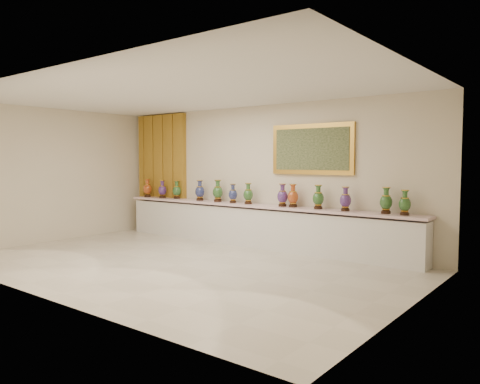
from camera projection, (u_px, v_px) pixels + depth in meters
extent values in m
plane|color=beige|center=(178.00, 265.00, 8.20)|extent=(8.00, 8.00, 0.00)
plane|color=beige|center=(261.00, 176.00, 10.07)|extent=(8.00, 0.00, 8.00)
plane|color=beige|center=(52.00, 175.00, 10.55)|extent=(0.00, 5.00, 5.00)
plane|color=beige|center=(411.00, 188.00, 5.65)|extent=(0.00, 5.00, 5.00)
plane|color=white|center=(176.00, 92.00, 8.00)|extent=(8.00, 8.00, 0.00)
cube|color=#AC7E24|center=(162.00, 173.00, 11.88)|extent=(1.64, 0.14, 2.95)
cube|color=gold|center=(312.00, 149.00, 9.22)|extent=(1.80, 0.06, 1.00)
cube|color=#1D3219|center=(311.00, 149.00, 9.20)|extent=(1.62, 0.02, 0.82)
cube|color=white|center=(254.00, 227.00, 9.96)|extent=(7.20, 0.42, 0.81)
cube|color=#FED6DD|center=(254.00, 206.00, 9.91)|extent=(7.28, 0.48, 0.05)
cylinder|color=black|center=(148.00, 196.00, 11.93)|extent=(0.16, 0.16, 0.05)
cone|color=gold|center=(148.00, 194.00, 11.93)|extent=(0.14, 0.14, 0.03)
ellipsoid|color=maroon|center=(147.00, 189.00, 11.92)|extent=(0.28, 0.28, 0.27)
cylinder|color=gold|center=(147.00, 185.00, 11.91)|extent=(0.15, 0.15, 0.01)
cylinder|color=maroon|center=(147.00, 182.00, 11.91)|extent=(0.09, 0.09, 0.10)
cone|color=maroon|center=(147.00, 180.00, 11.90)|extent=(0.15, 0.15, 0.04)
cylinder|color=gold|center=(147.00, 179.00, 11.90)|extent=(0.15, 0.15, 0.01)
cylinder|color=black|center=(162.00, 197.00, 11.60)|extent=(0.15, 0.15, 0.04)
cone|color=gold|center=(162.00, 195.00, 11.60)|extent=(0.14, 0.14, 0.03)
ellipsoid|color=#1D0D49|center=(162.00, 190.00, 11.59)|extent=(0.25, 0.25, 0.25)
cylinder|color=gold|center=(162.00, 186.00, 11.58)|extent=(0.14, 0.14, 0.01)
cylinder|color=#1D0D49|center=(162.00, 184.00, 11.58)|extent=(0.08, 0.08, 0.09)
cone|color=#1D0D49|center=(162.00, 181.00, 11.57)|extent=(0.14, 0.14, 0.03)
cylinder|color=gold|center=(162.00, 181.00, 11.57)|extent=(0.14, 0.14, 0.01)
cylinder|color=black|center=(177.00, 198.00, 11.38)|extent=(0.16, 0.16, 0.04)
cone|color=gold|center=(177.00, 196.00, 11.37)|extent=(0.14, 0.14, 0.03)
ellipsoid|color=black|center=(177.00, 191.00, 11.36)|extent=(0.24, 0.24, 0.25)
cylinder|color=gold|center=(177.00, 186.00, 11.36)|extent=(0.14, 0.14, 0.01)
cylinder|color=black|center=(177.00, 184.00, 11.35)|extent=(0.08, 0.08, 0.09)
cone|color=black|center=(177.00, 182.00, 11.35)|extent=(0.14, 0.14, 0.03)
cylinder|color=gold|center=(177.00, 181.00, 11.35)|extent=(0.14, 0.14, 0.01)
cylinder|color=black|center=(200.00, 200.00, 10.86)|extent=(0.17, 0.17, 0.05)
cone|color=gold|center=(200.00, 197.00, 10.86)|extent=(0.15, 0.15, 0.03)
ellipsoid|color=#0C0B3C|center=(200.00, 192.00, 10.85)|extent=(0.24, 0.24, 0.27)
cylinder|color=gold|center=(200.00, 187.00, 10.84)|extent=(0.15, 0.15, 0.01)
cylinder|color=#0C0B3C|center=(200.00, 184.00, 10.84)|extent=(0.09, 0.09, 0.10)
cone|color=#0C0B3C|center=(200.00, 181.00, 10.83)|extent=(0.15, 0.15, 0.04)
cylinder|color=gold|center=(200.00, 180.00, 10.83)|extent=(0.15, 0.15, 0.01)
cylinder|color=black|center=(218.00, 201.00, 10.54)|extent=(0.17, 0.17, 0.05)
cone|color=gold|center=(218.00, 198.00, 10.54)|extent=(0.15, 0.15, 0.03)
ellipsoid|color=black|center=(218.00, 192.00, 10.53)|extent=(0.25, 0.25, 0.29)
cylinder|color=gold|center=(218.00, 187.00, 10.52)|extent=(0.16, 0.16, 0.01)
cylinder|color=black|center=(218.00, 184.00, 10.52)|extent=(0.09, 0.09, 0.10)
cone|color=black|center=(218.00, 181.00, 10.51)|extent=(0.16, 0.16, 0.04)
cylinder|color=gold|center=(218.00, 180.00, 10.51)|extent=(0.16, 0.16, 0.01)
cylinder|color=black|center=(233.00, 202.00, 10.25)|extent=(0.15, 0.15, 0.04)
cone|color=gold|center=(233.00, 200.00, 10.25)|extent=(0.13, 0.13, 0.03)
ellipsoid|color=#0C0B3C|center=(233.00, 195.00, 10.24)|extent=(0.20, 0.20, 0.24)
cylinder|color=gold|center=(233.00, 190.00, 10.24)|extent=(0.13, 0.13, 0.01)
cylinder|color=#0C0B3C|center=(233.00, 188.00, 10.23)|extent=(0.08, 0.08, 0.09)
cone|color=#0C0B3C|center=(233.00, 185.00, 10.23)|extent=(0.13, 0.13, 0.03)
cylinder|color=gold|center=(233.00, 184.00, 10.23)|extent=(0.14, 0.14, 0.01)
cylinder|color=black|center=(248.00, 203.00, 10.01)|extent=(0.16, 0.16, 0.04)
cone|color=gold|center=(248.00, 201.00, 10.00)|extent=(0.14, 0.14, 0.03)
ellipsoid|color=black|center=(248.00, 195.00, 9.99)|extent=(0.23, 0.23, 0.26)
cylinder|color=gold|center=(248.00, 190.00, 9.99)|extent=(0.14, 0.14, 0.01)
cylinder|color=black|center=(248.00, 187.00, 9.98)|extent=(0.08, 0.08, 0.09)
cone|color=black|center=(248.00, 184.00, 9.98)|extent=(0.14, 0.14, 0.03)
cylinder|color=gold|center=(248.00, 183.00, 9.98)|extent=(0.15, 0.15, 0.01)
cylinder|color=black|center=(282.00, 205.00, 9.46)|extent=(0.16, 0.16, 0.05)
cone|color=gold|center=(282.00, 203.00, 9.46)|extent=(0.14, 0.14, 0.03)
ellipsoid|color=#1D0D49|center=(282.00, 197.00, 9.45)|extent=(0.27, 0.27, 0.27)
cylinder|color=gold|center=(283.00, 191.00, 9.44)|extent=(0.15, 0.15, 0.01)
cylinder|color=#1D0D49|center=(283.00, 188.00, 9.44)|extent=(0.09, 0.09, 0.10)
cone|color=#1D0D49|center=(283.00, 185.00, 9.43)|extent=(0.15, 0.15, 0.04)
cylinder|color=gold|center=(283.00, 184.00, 9.43)|extent=(0.15, 0.15, 0.01)
cylinder|color=black|center=(293.00, 206.00, 9.33)|extent=(0.16, 0.16, 0.05)
cone|color=gold|center=(293.00, 203.00, 9.33)|extent=(0.14, 0.14, 0.03)
ellipsoid|color=maroon|center=(293.00, 197.00, 9.32)|extent=(0.24, 0.24, 0.27)
cylinder|color=gold|center=(293.00, 191.00, 9.31)|extent=(0.15, 0.15, 0.01)
cylinder|color=maroon|center=(293.00, 188.00, 9.31)|extent=(0.09, 0.09, 0.10)
cone|color=maroon|center=(293.00, 185.00, 9.30)|extent=(0.15, 0.15, 0.04)
cylinder|color=gold|center=(293.00, 184.00, 9.30)|extent=(0.15, 0.15, 0.01)
cylinder|color=black|center=(318.00, 208.00, 8.98)|extent=(0.16, 0.16, 0.05)
cone|color=gold|center=(318.00, 205.00, 8.98)|extent=(0.14, 0.14, 0.03)
ellipsoid|color=black|center=(318.00, 198.00, 8.97)|extent=(0.23, 0.23, 0.27)
cylinder|color=gold|center=(318.00, 193.00, 8.96)|extent=(0.15, 0.15, 0.01)
cylinder|color=black|center=(318.00, 189.00, 8.96)|extent=(0.09, 0.09, 0.10)
cone|color=black|center=(318.00, 186.00, 8.95)|extent=(0.15, 0.15, 0.04)
cylinder|color=gold|center=(318.00, 185.00, 8.95)|extent=(0.15, 0.15, 0.01)
cylinder|color=black|center=(345.00, 210.00, 8.61)|extent=(0.16, 0.16, 0.04)
cone|color=gold|center=(345.00, 207.00, 8.61)|extent=(0.14, 0.14, 0.03)
ellipsoid|color=#1D0D49|center=(345.00, 200.00, 8.60)|extent=(0.22, 0.22, 0.26)
cylinder|color=gold|center=(346.00, 194.00, 8.59)|extent=(0.14, 0.14, 0.01)
cylinder|color=#1D0D49|center=(346.00, 191.00, 8.59)|extent=(0.08, 0.08, 0.09)
cone|color=#1D0D49|center=(346.00, 188.00, 8.59)|extent=(0.14, 0.14, 0.03)
cylinder|color=gold|center=(346.00, 187.00, 8.59)|extent=(0.15, 0.15, 0.01)
cylinder|color=black|center=(386.00, 212.00, 8.19)|extent=(0.16, 0.16, 0.05)
cone|color=gold|center=(386.00, 209.00, 8.18)|extent=(0.14, 0.14, 0.03)
ellipsoid|color=black|center=(386.00, 202.00, 8.18)|extent=(0.26, 0.26, 0.27)
cylinder|color=gold|center=(386.00, 196.00, 8.17)|extent=(0.15, 0.15, 0.01)
cylinder|color=black|center=(386.00, 192.00, 8.16)|extent=(0.09, 0.09, 0.10)
cone|color=black|center=(386.00, 188.00, 8.16)|extent=(0.15, 0.15, 0.04)
cylinder|color=gold|center=(386.00, 187.00, 8.16)|extent=(0.15, 0.15, 0.01)
cylinder|color=black|center=(405.00, 214.00, 7.96)|extent=(0.15, 0.15, 0.04)
cone|color=gold|center=(405.00, 211.00, 7.95)|extent=(0.13, 0.13, 0.03)
ellipsoid|color=black|center=(405.00, 204.00, 7.95)|extent=(0.20, 0.20, 0.25)
cylinder|color=gold|center=(405.00, 198.00, 7.94)|extent=(0.14, 0.14, 0.01)
cylinder|color=black|center=(405.00, 195.00, 7.94)|extent=(0.08, 0.08, 0.09)
cone|color=black|center=(405.00, 191.00, 7.93)|extent=(0.14, 0.14, 0.03)
cylinder|color=gold|center=(405.00, 190.00, 7.93)|extent=(0.14, 0.14, 0.01)
cube|color=white|center=(176.00, 199.00, 11.17)|extent=(0.10, 0.06, 0.00)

